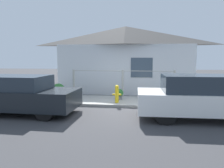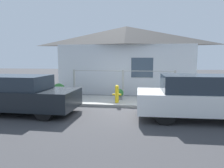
# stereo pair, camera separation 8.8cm
# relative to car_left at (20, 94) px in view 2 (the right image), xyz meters

# --- Properties ---
(ground_plane) EXTENTS (60.00, 60.00, 0.00)m
(ground_plane) POSITION_rel_car_left_xyz_m (3.36, 1.29, -0.67)
(ground_plane) COLOR #38383A
(sidewalk) EXTENTS (24.00, 2.09, 0.11)m
(sidewalk) POSITION_rel_car_left_xyz_m (3.36, 2.34, -0.61)
(sidewalk) COLOR gray
(sidewalk) RESTS_ON ground_plane
(house) EXTENTS (7.55, 2.23, 3.69)m
(house) POSITION_rel_car_left_xyz_m (3.37, 5.15, 2.28)
(house) COLOR silver
(house) RESTS_ON ground_plane
(fence) EXTENTS (4.90, 0.10, 1.28)m
(fence) POSITION_rel_car_left_xyz_m (3.36, 3.23, 0.14)
(fence) COLOR #999993
(fence) RESTS_ON sidewalk
(car_left) EXTENTS (3.98, 1.84, 1.33)m
(car_left) POSITION_rel_car_left_xyz_m (0.00, 0.00, 0.00)
(car_left) COLOR black
(car_left) RESTS_ON ground_plane
(car_right) EXTENTS (4.29, 1.69, 1.41)m
(car_right) POSITION_rel_car_left_xyz_m (6.19, -0.00, 0.04)
(car_right) COLOR white
(car_right) RESTS_ON ground_plane
(fire_hydrant) EXTENTS (0.36, 0.16, 0.74)m
(fire_hydrant) POSITION_rel_car_left_xyz_m (3.24, 1.73, -0.17)
(fire_hydrant) COLOR yellow
(fire_hydrant) RESTS_ON sidewalk
(potted_plant_near_hydrant) EXTENTS (0.36, 0.36, 0.47)m
(potted_plant_near_hydrant) POSITION_rel_car_left_xyz_m (3.27, 2.46, -0.30)
(potted_plant_near_hydrant) COLOR slate
(potted_plant_near_hydrant) RESTS_ON sidewalk
(potted_plant_by_fence) EXTENTS (0.60, 0.60, 0.67)m
(potted_plant_by_fence) POSITION_rel_car_left_xyz_m (0.46, 2.47, -0.20)
(potted_plant_by_fence) COLOR slate
(potted_plant_by_fence) RESTS_ON sidewalk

